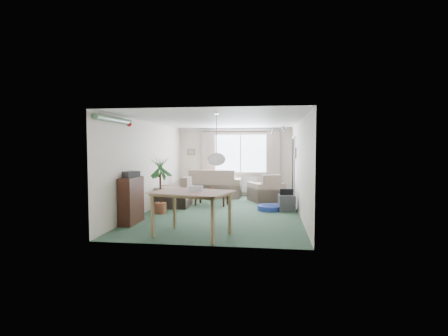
# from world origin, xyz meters

# --- Properties ---
(ground) EXTENTS (6.50, 6.50, 0.00)m
(ground) POSITION_xyz_m (0.00, 0.00, 0.00)
(ground) COLOR #2D4C38
(window) EXTENTS (1.80, 0.03, 1.30)m
(window) POSITION_xyz_m (0.20, 3.23, 1.50)
(window) COLOR white
(curtain_rod) EXTENTS (2.60, 0.03, 0.03)m
(curtain_rod) POSITION_xyz_m (0.20, 3.15, 2.27)
(curtain_rod) COLOR black
(curtain_left) EXTENTS (0.45, 0.08, 2.00)m
(curtain_left) POSITION_xyz_m (-0.95, 3.13, 1.27)
(curtain_left) COLOR beige
(curtain_right) EXTENTS (0.45, 0.08, 2.00)m
(curtain_right) POSITION_xyz_m (1.35, 3.13, 1.27)
(curtain_right) COLOR beige
(radiator) EXTENTS (1.20, 0.10, 0.55)m
(radiator) POSITION_xyz_m (0.20, 3.19, 0.40)
(radiator) COLOR white
(doorway) EXTENTS (0.03, 0.95, 2.00)m
(doorway) POSITION_xyz_m (1.99, 2.20, 1.00)
(doorway) COLOR black
(pendant_lamp) EXTENTS (0.36, 0.36, 0.36)m
(pendant_lamp) POSITION_xyz_m (0.20, -2.30, 1.48)
(pendant_lamp) COLOR white
(tinsel_garland) EXTENTS (1.60, 1.60, 0.12)m
(tinsel_garland) POSITION_xyz_m (-1.92, -2.30, 2.28)
(tinsel_garland) COLOR #196626
(bauble_cluster_a) EXTENTS (0.20, 0.20, 0.20)m
(bauble_cluster_a) POSITION_xyz_m (1.30, 0.90, 2.22)
(bauble_cluster_a) COLOR silver
(bauble_cluster_b) EXTENTS (0.20, 0.20, 0.20)m
(bauble_cluster_b) POSITION_xyz_m (1.60, -0.30, 2.22)
(bauble_cluster_b) COLOR silver
(wall_picture_back) EXTENTS (0.28, 0.03, 0.22)m
(wall_picture_back) POSITION_xyz_m (-1.60, 3.23, 1.55)
(wall_picture_back) COLOR brown
(wall_picture_right) EXTENTS (0.03, 0.24, 0.30)m
(wall_picture_right) POSITION_xyz_m (1.98, 1.20, 1.55)
(wall_picture_right) COLOR brown
(sofa) EXTENTS (1.92, 1.04, 0.95)m
(sofa) POSITION_xyz_m (-0.70, 2.75, 0.48)
(sofa) COLOR #B5AE89
(sofa) RESTS_ON ground
(armchair_corner) EXTENTS (1.26, 1.24, 0.87)m
(armchair_corner) POSITION_xyz_m (1.12, 2.01, 0.43)
(armchair_corner) COLOR beige
(armchair_corner) RESTS_ON ground
(armchair_left) EXTENTS (0.92, 0.97, 0.86)m
(armchair_left) POSITION_xyz_m (-1.50, 0.61, 0.43)
(armchair_left) COLOR tan
(armchair_left) RESTS_ON ground
(coffee_table) EXTENTS (1.03, 0.66, 0.43)m
(coffee_table) POSITION_xyz_m (-0.46, 1.03, 0.22)
(coffee_table) COLOR black
(coffee_table) RESTS_ON ground
(photo_frame) EXTENTS (0.12, 0.06, 0.16)m
(photo_frame) POSITION_xyz_m (-0.49, 0.99, 0.51)
(photo_frame) COLOR brown
(photo_frame) RESTS_ON coffee_table
(bookshelf) EXTENTS (0.29, 0.85, 1.04)m
(bookshelf) POSITION_xyz_m (-1.84, -1.69, 0.52)
(bookshelf) COLOR black
(bookshelf) RESTS_ON ground
(hifi_box) EXTENTS (0.40, 0.43, 0.14)m
(hifi_box) POSITION_xyz_m (-1.86, -1.68, 1.11)
(hifi_box) COLOR #3B3A40
(hifi_box) RESTS_ON bookshelf
(houseplant) EXTENTS (0.73, 0.73, 1.50)m
(houseplant) POSITION_xyz_m (-1.56, -0.46, 0.75)
(houseplant) COLOR #216127
(houseplant) RESTS_ON ground
(dining_table) EXTENTS (1.55, 1.23, 0.85)m
(dining_table) POSITION_xyz_m (-0.24, -2.60, 0.42)
(dining_table) COLOR #998553
(dining_table) RESTS_ON ground
(gift_box) EXTENTS (0.25, 0.18, 0.12)m
(gift_box) POSITION_xyz_m (-0.16, -2.54, 0.91)
(gift_box) COLOR white
(gift_box) RESTS_ON dining_table
(tv_cube) EXTENTS (0.47, 0.50, 0.43)m
(tv_cube) POSITION_xyz_m (1.70, 0.35, 0.21)
(tv_cube) COLOR #3A3B3F
(tv_cube) RESTS_ON ground
(pet_bed) EXTENTS (0.69, 0.69, 0.13)m
(pet_bed) POSITION_xyz_m (1.25, 0.39, 0.07)
(pet_bed) COLOR #233CA1
(pet_bed) RESTS_ON ground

